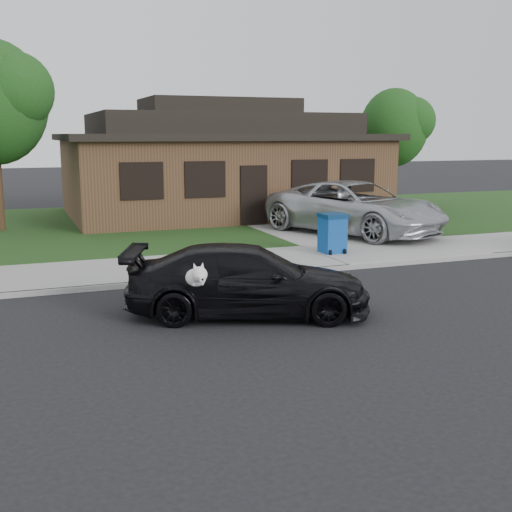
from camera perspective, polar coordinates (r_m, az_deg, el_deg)
name	(u,v)px	position (r m, az deg, el deg)	size (l,w,h in m)	color
ground	(261,322)	(11.73, 0.47, -5.87)	(120.00, 120.00, 0.00)	black
sidewalk	(190,267)	(16.33, -5.92, -0.94)	(60.00, 3.00, 0.12)	gray
curb	(206,279)	(14.92, -4.43, -2.04)	(60.00, 0.12, 0.12)	gray
lawn	(133,225)	(24.05, -10.89, 2.69)	(60.00, 13.00, 0.13)	#193814
driveway	(316,228)	(23.05, 5.33, 2.51)	(4.50, 13.00, 0.14)	gray
sedan	(248,281)	(12.00, -0.74, -2.21)	(4.91, 3.30, 1.32)	black
minivan	(355,208)	(21.33, 8.80, 4.28)	(2.85, 6.19, 1.72)	#B0B3B7
recycling_bin	(332,233)	(17.81, 6.81, 2.03)	(0.68, 0.72, 1.10)	#0D4092
house	(219,165)	(26.74, -3.27, 8.11)	(12.60, 8.60, 4.65)	#422B1C
tree_1	(398,126)	(29.69, 12.50, 11.19)	(3.15, 3.00, 5.25)	#332114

